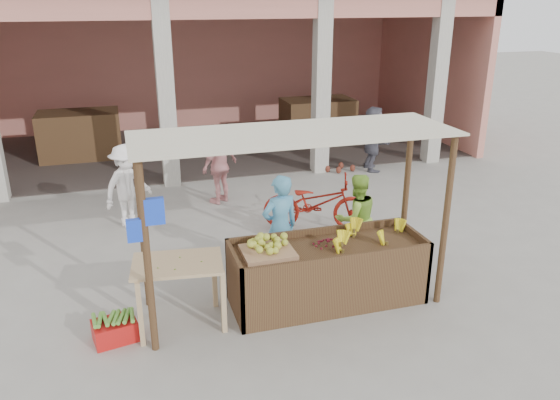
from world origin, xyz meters
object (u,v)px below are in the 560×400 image
object	(u,v)px
vendor_blue	(280,224)
motorcycle	(316,202)
side_table	(178,273)
fruit_stall	(327,275)
red_crate	(115,331)
vendor_green	(356,216)

from	to	relation	value
vendor_blue	motorcycle	size ratio (longest dim) A/B	0.86
side_table	fruit_stall	bearing A→B (deg)	7.70
red_crate	vendor_green	distance (m)	3.90
side_table	vendor_green	distance (m)	3.05
side_table	vendor_green	bearing A→B (deg)	27.32
fruit_stall	vendor_blue	size ratio (longest dim) A/B	1.53
red_crate	vendor_blue	world-z (taller)	vendor_blue
side_table	motorcycle	world-z (taller)	motorcycle
vendor_blue	vendor_green	world-z (taller)	vendor_blue
red_crate	motorcycle	size ratio (longest dim) A/B	0.25
vendor_blue	red_crate	bearing A→B (deg)	9.57
side_table	motorcycle	bearing A→B (deg)	48.69
vendor_blue	motorcycle	world-z (taller)	vendor_blue
fruit_stall	vendor_green	xyz separation A→B (m)	(0.87, 1.03, 0.35)
side_table	vendor_blue	bearing A→B (deg)	36.10
vendor_green	motorcycle	distance (m)	1.38
fruit_stall	motorcycle	distance (m)	2.49
side_table	red_crate	size ratio (longest dim) A/B	2.33
side_table	motorcycle	size ratio (longest dim) A/B	0.59
side_table	red_crate	xyz separation A→B (m)	(-0.81, -0.11, -0.61)
fruit_stall	red_crate	world-z (taller)	fruit_stall
side_table	motorcycle	xyz separation A→B (m)	(2.70, 2.40, -0.23)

